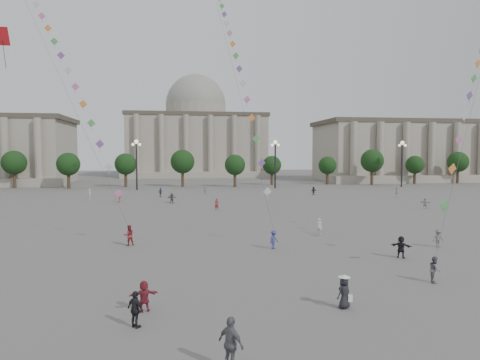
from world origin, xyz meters
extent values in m
plane|color=#5A5855|center=(0.00, 0.00, 0.00)|extent=(360.00, 360.00, 0.00)
cube|color=#A09786|center=(75.00, 95.00, 8.00)|extent=(80.00, 22.00, 16.00)
cube|color=#494135|center=(75.00, 95.00, 16.60)|extent=(81.60, 22.44, 1.20)
cube|color=#A09786|center=(0.00, 130.00, 10.00)|extent=(46.00, 30.00, 20.00)
cube|color=#494135|center=(0.00, 130.00, 20.60)|extent=(46.92, 30.60, 1.20)
cube|color=#A09786|center=(0.00, 113.00, 1.00)|extent=(48.30, 4.00, 2.00)
cylinder|color=#A09786|center=(0.00, 130.00, 22.50)|extent=(21.00, 21.00, 5.00)
sphere|color=gray|center=(0.00, 130.00, 25.00)|extent=(21.00, 21.00, 21.00)
cylinder|color=#34261A|center=(-42.00, 78.00, 1.76)|extent=(0.70, 0.70, 3.52)
sphere|color=black|center=(-42.00, 78.00, 5.44)|extent=(5.12, 5.12, 5.12)
cylinder|color=#34261A|center=(-30.00, 78.00, 1.76)|extent=(0.70, 0.70, 3.52)
sphere|color=black|center=(-30.00, 78.00, 5.44)|extent=(5.12, 5.12, 5.12)
cylinder|color=#34261A|center=(-18.00, 78.00, 1.76)|extent=(0.70, 0.70, 3.52)
sphere|color=black|center=(-18.00, 78.00, 5.44)|extent=(5.12, 5.12, 5.12)
cylinder|color=#34261A|center=(-6.00, 78.00, 1.76)|extent=(0.70, 0.70, 3.52)
sphere|color=black|center=(-6.00, 78.00, 5.44)|extent=(5.12, 5.12, 5.12)
cylinder|color=#34261A|center=(6.00, 78.00, 1.76)|extent=(0.70, 0.70, 3.52)
sphere|color=black|center=(6.00, 78.00, 5.44)|extent=(5.12, 5.12, 5.12)
cylinder|color=#34261A|center=(18.00, 78.00, 1.76)|extent=(0.70, 0.70, 3.52)
sphere|color=black|center=(18.00, 78.00, 5.44)|extent=(5.12, 5.12, 5.12)
cylinder|color=#34261A|center=(30.00, 78.00, 1.76)|extent=(0.70, 0.70, 3.52)
sphere|color=black|center=(30.00, 78.00, 5.44)|extent=(5.12, 5.12, 5.12)
cylinder|color=#34261A|center=(42.00, 78.00, 1.76)|extent=(0.70, 0.70, 3.52)
sphere|color=black|center=(42.00, 78.00, 5.44)|extent=(5.12, 5.12, 5.12)
cylinder|color=#34261A|center=(54.00, 78.00, 1.76)|extent=(0.70, 0.70, 3.52)
sphere|color=black|center=(54.00, 78.00, 5.44)|extent=(5.12, 5.12, 5.12)
cylinder|color=#34261A|center=(66.00, 78.00, 1.76)|extent=(0.70, 0.70, 3.52)
sphere|color=black|center=(66.00, 78.00, 5.44)|extent=(5.12, 5.12, 5.12)
cylinder|color=#262628|center=(-15.00, 70.00, 5.00)|extent=(0.36, 0.36, 10.00)
sphere|color=#FFE5B2|center=(-15.00, 70.00, 10.20)|extent=(0.90, 0.90, 0.90)
sphere|color=#FFE5B2|center=(-15.70, 70.00, 9.60)|extent=(0.60, 0.60, 0.60)
sphere|color=#FFE5B2|center=(-14.30, 70.00, 9.60)|extent=(0.60, 0.60, 0.60)
cylinder|color=#262628|center=(15.00, 70.00, 5.00)|extent=(0.36, 0.36, 10.00)
sphere|color=#FFE5B2|center=(15.00, 70.00, 10.20)|extent=(0.90, 0.90, 0.90)
sphere|color=#FFE5B2|center=(14.30, 70.00, 9.60)|extent=(0.60, 0.60, 0.60)
sphere|color=#FFE5B2|center=(15.70, 70.00, 9.60)|extent=(0.60, 0.60, 0.60)
cylinder|color=#262628|center=(45.00, 70.00, 5.00)|extent=(0.36, 0.36, 10.00)
sphere|color=#FFE5B2|center=(45.00, 70.00, 10.20)|extent=(0.90, 0.90, 0.90)
sphere|color=#FFE5B2|center=(44.30, 70.00, 9.60)|extent=(0.60, 0.60, 0.60)
sphere|color=#FFE5B2|center=(45.70, 70.00, 9.60)|extent=(0.60, 0.60, 0.60)
imported|color=navy|center=(-9.42, 54.18, 0.82)|extent=(0.95, 0.96, 1.63)
imported|color=black|center=(9.97, 6.42, 0.81)|extent=(1.49, 1.30, 1.62)
imported|color=#B9BAB5|center=(-1.27, 58.02, 0.82)|extent=(1.19, 1.56, 1.64)
imported|color=#5E5E63|center=(14.81, 9.34, 0.74)|extent=(0.99, 0.62, 1.48)
imported|color=#B7B8B3|center=(28.01, 32.70, 0.77)|extent=(1.41, 1.21, 1.53)
imported|color=black|center=(18.76, 54.20, 0.76)|extent=(1.45, 1.07, 1.52)
imported|color=silver|center=(-21.11, 52.40, 0.84)|extent=(0.48, 0.66, 1.68)
imported|color=#58585C|center=(-7.26, 44.16, 0.79)|extent=(1.52, 0.66, 1.58)
imported|color=silver|center=(7.07, 16.33, 0.75)|extent=(0.66, 0.61, 1.51)
imported|color=slate|center=(-7.30, 45.24, 0.75)|extent=(0.92, 0.47, 1.50)
imported|color=maroon|center=(-15.47, 46.77, 0.94)|extent=(0.88, 1.31, 1.89)
imported|color=maroon|center=(-1.08, 35.23, 0.79)|extent=(0.67, 0.55, 1.58)
imported|color=#B7B7B3|center=(31.58, 47.31, 0.87)|extent=(0.97, 1.07, 1.75)
imported|color=black|center=(-8.06, -3.74, 0.81)|extent=(0.96, 0.95, 1.63)
imported|color=maroon|center=(-7.85, -1.82, 0.76)|extent=(1.47, 0.80, 1.52)
imported|color=slate|center=(-4.36, -8.01, 0.96)|extent=(1.08, 1.17, 1.92)
imported|color=maroon|center=(-10.30, 13.63, 0.86)|extent=(1.01, 0.89, 1.72)
imported|color=#394080|center=(1.37, 10.64, 0.76)|extent=(1.11, 1.09, 1.53)
imported|color=slate|center=(8.87, 0.53, 0.78)|extent=(0.88, 0.95, 1.56)
imported|color=black|center=(1.91, -2.78, 0.78)|extent=(0.91, 0.79, 1.57)
cone|color=white|center=(1.91, -2.78, 1.62)|extent=(0.52, 0.52, 0.14)
cylinder|color=white|center=(1.91, -2.78, 1.56)|extent=(0.60, 0.60, 0.02)
cube|color=white|center=(2.16, -2.93, 0.55)|extent=(0.22, 0.10, 0.35)
cylinder|color=#3F3F3F|center=(-22.28, 29.67, 22.82)|extent=(0.02, 0.02, 58.48)
cube|color=#D06EA1|center=(-11.26, 14.92, 4.26)|extent=(0.76, 0.25, 0.76)
cube|color=silver|center=(-12.22, 16.20, 6.48)|extent=(0.76, 0.25, 0.76)
cube|color=#7D4E9D|center=(-13.17, 17.48, 8.53)|extent=(0.76, 0.25, 0.76)
cube|color=#4EAA51|center=(-14.13, 18.76, 10.48)|extent=(0.76, 0.25, 0.76)
cube|color=orange|center=(-15.09, 20.05, 12.35)|extent=(0.76, 0.25, 0.76)
cube|color=#D06EA1|center=(-16.05, 21.33, 14.17)|extent=(0.76, 0.25, 0.76)
cube|color=silver|center=(-17.01, 22.61, 15.95)|extent=(0.76, 0.25, 0.76)
cube|color=#7D4E9D|center=(-17.97, 23.90, 17.69)|extent=(0.76, 0.25, 0.76)
cube|color=#4EAA51|center=(-18.92, 25.18, 19.39)|extent=(0.76, 0.25, 0.76)
cube|color=orange|center=(-19.88, 26.46, 21.07)|extent=(0.76, 0.25, 0.76)
cube|color=#D06EA1|center=(-20.84, 27.75, 22.72)|extent=(0.76, 0.25, 0.76)
cube|color=silver|center=(-21.80, 29.03, 24.34)|extent=(0.76, 0.25, 0.76)
cylinder|color=#3F3F3F|center=(-0.09, 35.61, 24.36)|extent=(0.02, 0.02, 67.77)
cube|color=silver|center=(1.25, 12.63, 4.46)|extent=(0.76, 0.25, 0.76)
cube|color=#7D4E9D|center=(1.13, 14.63, 6.84)|extent=(0.76, 0.25, 0.76)
cube|color=#4EAA51|center=(1.02, 16.63, 9.04)|extent=(0.76, 0.25, 0.76)
cube|color=orange|center=(0.90, 18.63, 11.13)|extent=(0.76, 0.25, 0.76)
cube|color=#D06EA1|center=(0.78, 20.62, 13.14)|extent=(0.76, 0.25, 0.76)
cube|color=silver|center=(0.67, 22.62, 15.09)|extent=(0.76, 0.25, 0.76)
cube|color=#7D4E9D|center=(0.55, 24.62, 16.99)|extent=(0.76, 0.25, 0.76)
cube|color=#4EAA51|center=(0.43, 26.62, 18.86)|extent=(0.76, 0.25, 0.76)
cube|color=orange|center=(0.32, 28.61, 20.68)|extent=(0.76, 0.25, 0.76)
cube|color=#D06EA1|center=(0.20, 30.61, 22.48)|extent=(0.76, 0.25, 0.76)
cube|color=silver|center=(0.08, 32.61, 24.25)|extent=(0.76, 0.25, 0.76)
cube|color=#7D4E9D|center=(-0.03, 34.61, 26.00)|extent=(0.76, 0.25, 0.76)
cube|color=#4EAA51|center=(-0.15, 36.60, 27.72)|extent=(0.76, 0.25, 0.76)
cube|color=#4EAA51|center=(10.80, 2.65, 4.33)|extent=(0.76, 0.25, 0.76)
cube|color=orange|center=(12.73, 4.77, 6.60)|extent=(0.76, 0.25, 0.76)
cube|color=#D06EA1|center=(14.65, 6.88, 8.70)|extent=(0.76, 0.25, 0.76)
cube|color=silver|center=(16.58, 9.00, 10.70)|extent=(0.76, 0.25, 0.76)
cube|color=#7D4E9D|center=(18.51, 11.12, 12.62)|extent=(0.76, 0.25, 0.76)
cube|color=#4EAA51|center=(20.44, 13.23, 14.48)|extent=(0.76, 0.25, 0.76)
cube|color=orange|center=(22.36, 15.35, 16.30)|extent=(0.76, 0.25, 0.76)
camera|label=1|loc=(-6.12, -22.55, 7.63)|focal=32.00mm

